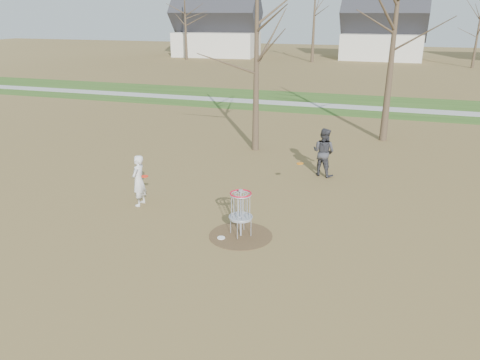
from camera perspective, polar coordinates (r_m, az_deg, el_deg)
name	(u,v)px	position (r m, az deg, el deg)	size (l,w,h in m)	color
ground	(241,236)	(13.28, 0.08, -6.80)	(160.00, 160.00, 0.00)	brown
green_band	(334,103)	(33.05, 11.34, 9.15)	(160.00, 8.00, 0.01)	#2D5119
footpath	(332,106)	(32.07, 11.12, 8.86)	(160.00, 1.50, 0.01)	#9E9E99
dirt_circle	(241,236)	(13.28, 0.08, -6.78)	(1.80, 1.80, 0.01)	#47331E
player_standing	(139,181)	(15.36, -12.26, -0.07)	(0.61, 0.40, 1.68)	silver
player_throwing	(324,152)	(18.05, 10.15, 3.38)	(0.90, 0.70, 1.86)	#36363C
disc_grounded	(221,238)	(13.13, -2.31, -7.05)	(0.22, 0.22, 0.02)	white
discs_in_play	(228,169)	(15.15, -1.46, 1.31)	(4.72, 2.59, 0.17)	orange
disc_golf_basket	(241,206)	(12.90, 0.09, -3.17)	(0.64, 0.64, 1.35)	#9EA3AD
bare_trees	(377,18)	(47.13, 16.38, 18.42)	(52.62, 44.98, 9.00)	#382B1E
houses_row	(403,32)	(63.91, 19.21, 16.70)	(56.51, 10.01, 7.26)	silver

